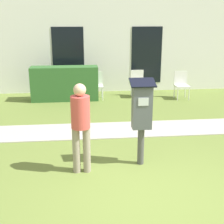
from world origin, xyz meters
name	(u,v)px	position (x,y,z in m)	size (l,w,h in m)	color
ground_plane	(149,195)	(0.00, 0.00, 0.00)	(40.00, 40.00, 0.00)	olive
sidewalk	(123,130)	(0.00, 2.89, 0.01)	(12.00, 1.10, 0.02)	#B7B2A8
building_facade	(108,47)	(0.00, 7.16, 1.60)	(10.00, 0.26, 3.20)	white
parking_meter	(142,111)	(0.06, 1.07, 1.02)	(0.44, 0.31, 1.59)	#4C4C4C
person_standing	(81,122)	(-1.02, 0.86, 0.93)	(0.32, 0.32, 1.58)	gray
outdoor_chair_left	(96,83)	(-0.48, 6.03, 0.53)	(0.44, 0.44, 0.90)	white
outdoor_chair_middle	(137,81)	(0.93, 6.15, 0.53)	(0.44, 0.44, 0.90)	white
outdoor_chair_right	(181,83)	(2.33, 5.76, 0.53)	(0.44, 0.44, 0.90)	white
hedge_row	(65,83)	(-1.51, 5.93, 0.55)	(2.15, 0.60, 1.10)	#33662D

